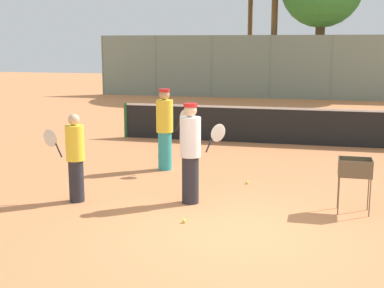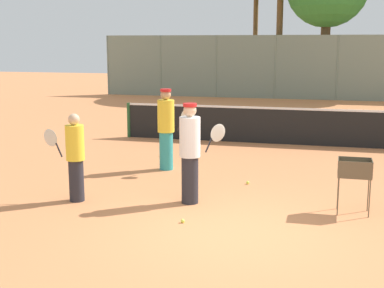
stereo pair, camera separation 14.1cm
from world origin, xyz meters
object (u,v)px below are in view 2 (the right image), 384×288
(player_white_outfit, at_px, (190,152))
(tennis_net, at_px, (282,125))
(ball_cart, at_px, (355,172))
(parked_car, at_px, (362,84))
(player_yellow_shirt, at_px, (75,156))
(player_red_cap, at_px, (166,128))

(player_white_outfit, bearing_deg, tennis_net, 43.37)
(ball_cart, height_order, parked_car, parked_car)
(player_yellow_shirt, relative_size, parked_car, 0.39)
(tennis_net, distance_m, player_white_outfit, 6.36)
(tennis_net, xyz_separation_m, player_yellow_shirt, (-3.19, -6.67, 0.29))
(tennis_net, height_order, ball_cart, tennis_net)
(player_white_outfit, xyz_separation_m, ball_cart, (2.88, 0.13, -0.23))
(player_yellow_shirt, bearing_deg, player_white_outfit, -162.60)
(player_yellow_shirt, bearing_deg, ball_cart, -167.58)
(parked_car, bearing_deg, player_white_outfit, -100.60)
(tennis_net, relative_size, player_red_cap, 5.11)
(tennis_net, xyz_separation_m, player_red_cap, (-2.31, -3.85, 0.41))
(player_white_outfit, distance_m, player_red_cap, 2.69)
(player_red_cap, relative_size, ball_cart, 1.96)
(player_yellow_shirt, height_order, ball_cart, player_yellow_shirt)
(tennis_net, bearing_deg, ball_cart, -73.82)
(ball_cart, bearing_deg, tennis_net, 106.18)
(player_red_cap, bearing_deg, ball_cart, -11.18)
(player_yellow_shirt, distance_m, parked_car, 22.81)
(player_red_cap, relative_size, parked_car, 0.45)
(tennis_net, height_order, player_yellow_shirt, player_yellow_shirt)
(player_white_outfit, height_order, player_red_cap, player_red_cap)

